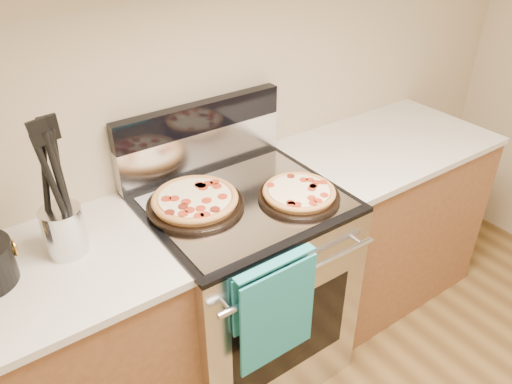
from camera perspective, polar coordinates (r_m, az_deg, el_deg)
wall_back at (r=2.05m, az=-7.38°, el=13.74°), size 4.00×0.00×4.00m
range_body at (r=2.26m, az=-1.39°, el=-10.90°), size 0.76×0.68×0.90m
oven_window at (r=2.07m, az=4.04°, el=-16.05°), size 0.56×0.01×0.40m
cooktop at (r=1.97m, az=-1.56°, el=-1.08°), size 0.76×0.68×0.02m
backsplash_lower at (r=2.15m, az=-6.24°, el=4.86°), size 0.76×0.06×0.18m
backsplash_upper at (r=2.09m, az=-6.48°, el=8.52°), size 0.76×0.06×0.12m
oven_handle at (r=1.80m, az=5.27°, el=-9.37°), size 0.70×0.03×0.03m
dish_towel at (r=1.81m, az=2.12°, el=-13.22°), size 0.32×0.05×0.42m
foil_sheet at (r=1.94m, az=-1.07°, el=-1.15°), size 0.70×0.55×0.01m
cabinet_left at (r=2.09m, az=-23.56°, el=-19.33°), size 1.00×0.62×0.88m
countertop_left at (r=1.78m, az=-26.72°, el=-9.94°), size 1.02×0.64×0.03m
cabinet_right at (r=2.75m, az=13.62°, el=-3.15°), size 1.00×0.62×0.88m
countertop_right at (r=2.52m, az=14.92°, el=5.32°), size 1.02×0.64×0.03m
pepperoni_pizza_back at (r=1.91m, az=-6.96°, el=-1.03°), size 0.45×0.45×0.05m
pepperoni_pizza_front at (r=1.96m, az=4.94°, el=-0.19°), size 0.37×0.37×0.04m
utensil_crock at (r=1.79m, az=-21.06°, el=-4.14°), size 0.17×0.17×0.17m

